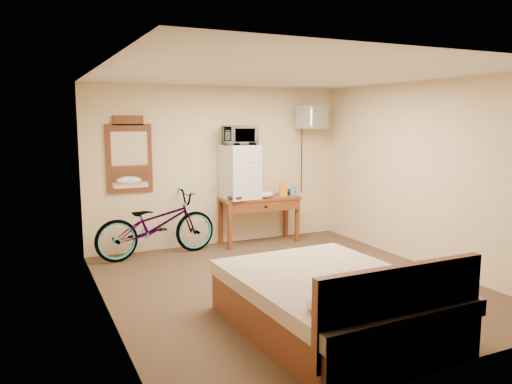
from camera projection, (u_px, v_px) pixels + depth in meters
room at (289, 183)px, 5.85m from camera, size 4.60×4.64×2.50m
desk at (260, 205)px, 7.98m from camera, size 1.31×0.57×0.75m
mini_fridge at (240, 172)px, 7.80m from camera, size 0.56×0.54×0.84m
microwave at (240, 135)px, 7.71m from camera, size 0.60×0.49×0.29m
snack_bag at (283, 189)px, 8.08m from camera, size 0.13×0.09×0.23m
blue_cup at (293, 191)px, 8.13m from camera, size 0.09×0.09×0.16m
cloth_cream at (264, 195)px, 7.90m from camera, size 0.33×0.25×0.10m
cloth_dark_a at (236, 197)px, 7.63m from camera, size 0.26×0.20×0.10m
cloth_dark_b at (291, 192)px, 8.27m from camera, size 0.20×0.16×0.09m
crt_television at (312, 117)px, 8.19m from camera, size 0.52×0.61×0.37m
wall_mirror at (129, 156)px, 7.26m from camera, size 0.66×0.04×1.12m
bicycle at (157, 224)px, 7.24m from camera, size 1.85×0.81×0.94m
bed at (335, 303)px, 4.65m from camera, size 1.67×2.18×0.90m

